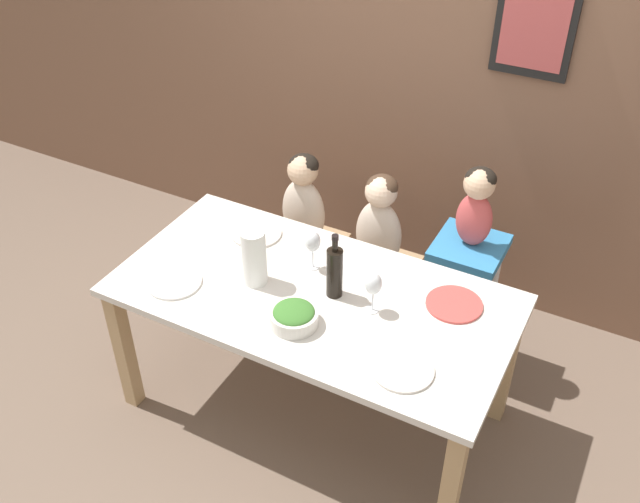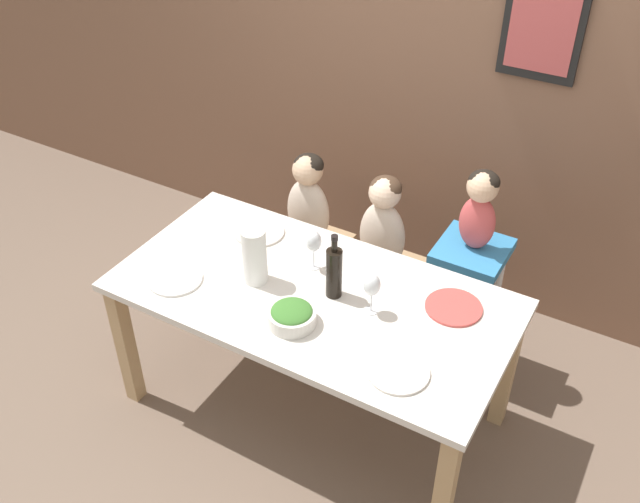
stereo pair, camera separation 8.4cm
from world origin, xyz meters
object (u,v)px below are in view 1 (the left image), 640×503
Objects in this scene: chair_far_center at (376,276)px; dinner_plate_front_left at (174,282)px; dinner_plate_back_right at (454,304)px; salad_bowl_large at (294,316)px; dinner_plate_front_right at (403,370)px; wine_glass_far at (313,242)px; person_child_center at (379,221)px; wine_bottle at (335,271)px; person_child_left at (303,198)px; chair_far_left at (304,253)px; chair_right_highchair at (466,272)px; person_baby_right at (477,201)px; paper_towel_roll at (254,257)px; dinner_plate_back_left at (257,233)px; wine_glass_near at (374,285)px.

chair_far_center is 1.15m from dinner_plate_front_left.
salad_bowl_large is at bearing -142.38° from dinner_plate_back_right.
dinner_plate_front_right is (0.51, -0.92, 0.39)m from chair_far_center.
wine_glass_far is 0.68m from dinner_plate_back_right.
person_child_center is at bearing 56.83° from dinner_plate_front_left.
wine_glass_far is 0.64m from dinner_plate_front_left.
wine_bottle is at bearing -83.80° from chair_far_center.
person_child_left is at bearing 135.97° from dinner_plate_front_right.
chair_far_center is 0.36m from person_child_center.
chair_far_left is 1.81× the size of dinner_plate_front_right.
chair_right_highchair is 0.81m from wine_bottle.
dinner_plate_front_right is (0.95, -0.92, 0.03)m from person_child_left.
person_child_left is at bearing 128.64° from wine_bottle.
wine_bottle is 0.54m from dinner_plate_front_right.
person_child_center is 0.89m from salad_bowl_large.
dinner_plate_front_left is at bearing -123.20° from chair_far_center.
paper_towel_roll is (-0.75, -0.72, -0.11)m from person_baby_right.
paper_towel_roll is at bearing -77.55° from chair_far_left.
chair_far_center is 1.40× the size of wine_bottle.
paper_towel_roll is at bearing -130.00° from wine_glass_far.
wine_bottle reaches higher than salad_bowl_large.
wine_bottle is at bearing -22.22° from dinner_plate_back_left.
chair_far_center is 0.87m from wine_glass_near.
chair_right_highchair is at bearing 57.50° from wine_bottle.
chair_far_left is 0.57m from person_child_center.
wine_bottle is at bearing -51.30° from chair_far_left.
person_child_center is at bearing 0.16° from chair_far_left.
wine_glass_far is at bearing -101.53° from person_child_center.
chair_right_highchair is 0.93m from person_child_left.
chair_far_left is at bearing 180.00° from chair_far_center.
salad_bowl_large is at bearing -89.44° from person_child_center.
person_child_center is 2.78× the size of wine_glass_near.
dinner_plate_back_right is (0.08, -0.46, -0.24)m from person_baby_right.
chair_far_left is 0.94m from chair_right_highchair.
person_child_left is 1.32m from dinner_plate_front_right.
person_baby_right is 0.70m from wine_glass_near.
dinner_plate_back_right is at bearing 32.78° from wine_glass_near.
dinner_plate_front_left is at bearing -139.69° from chair_right_highchair.
dinner_plate_back_left is (0.12, 0.49, 0.00)m from dinner_plate_front_left.
paper_towel_roll is 0.27m from wine_glass_far.
wine_glass_near is at bearing -108.25° from person_baby_right.
person_baby_right is at bearing 62.25° from salad_bowl_large.
paper_towel_roll reaches higher than person_child_center.
chair_right_highchair is 0.93m from dinner_plate_front_right.
person_baby_right is at bearing 0.11° from chair_far_left.
salad_bowl_large is (-0.25, -0.23, -0.10)m from wine_glass_near.
dinner_plate_back_left is (-0.54, 0.22, -0.12)m from wine_bottle.
person_child_left is 2.23× the size of dinner_plate_back_right.
salad_bowl_large is (0.29, -0.16, -0.09)m from paper_towel_roll.
wine_bottle reaches higher than chair_far_left.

